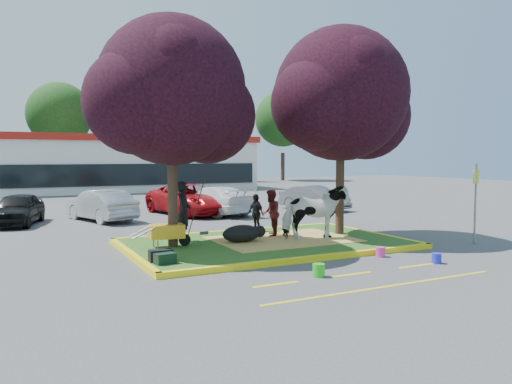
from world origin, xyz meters
name	(u,v)px	position (x,y,z in m)	size (l,w,h in m)	color
ground	(266,246)	(0.00, 0.00, 0.00)	(90.00, 90.00, 0.00)	#424244
median_island	(266,243)	(0.00, 0.00, 0.07)	(8.00, 5.00, 0.15)	#214F18
curb_near	(313,259)	(0.00, -2.58, 0.07)	(8.30, 0.16, 0.15)	yellow
curb_far	(231,232)	(0.00, 2.58, 0.07)	(8.30, 0.16, 0.15)	yellow
curb_left	(132,255)	(-4.08, 0.00, 0.07)	(0.16, 5.30, 0.15)	yellow
curb_right	(371,234)	(4.08, 0.00, 0.07)	(0.16, 5.30, 0.15)	yellow
straw_bedding	(283,239)	(0.60, 0.00, 0.15)	(4.20, 3.00, 0.01)	tan
tree_purple_left	(172,98)	(-2.78, 0.38, 4.36)	(5.06, 4.20, 6.51)	black
tree_purple_right	(342,100)	(2.92, 0.18, 4.56)	(5.30, 4.40, 6.82)	black
fire_lane_stripe_a	(276,285)	(-2.00, -4.20, 0.00)	(1.10, 0.12, 0.01)	yellow
fire_lane_stripe_b	(352,274)	(0.00, -4.20, 0.00)	(1.10, 0.12, 0.01)	yellow
fire_lane_stripe_c	(416,266)	(2.00, -4.20, 0.00)	(1.10, 0.12, 0.01)	yellow
fire_lane_long	(388,286)	(0.00, -5.40, 0.00)	(6.00, 0.10, 0.01)	yellow
retail_building	(127,163)	(2.00, 27.98, 2.25)	(20.40, 8.40, 4.40)	silver
treeline	(96,106)	(1.23, 37.61, 7.73)	(46.58, 7.80, 14.63)	black
cow	(315,213)	(1.44, -0.52, 1.00)	(0.91, 2.00, 1.69)	silver
calf	(242,234)	(-0.76, 0.11, 0.41)	(1.21, 0.69, 0.53)	black
handler	(184,212)	(-2.28, 1.00, 1.06)	(0.67, 0.44, 1.83)	black
visitor_a	(271,213)	(0.58, 0.75, 0.91)	(0.73, 0.57, 1.51)	#481614
visitor_b	(256,213)	(0.56, 1.78, 0.80)	(0.77, 0.32, 1.31)	black
wheelbarrow	(167,232)	(-2.99, 0.33, 0.59)	(1.72, 0.69, 0.65)	black
gear_bag_dark	(161,255)	(-3.70, -1.44, 0.29)	(0.56, 0.31, 0.28)	black
gear_bag_green	(165,259)	(-3.69, -1.79, 0.28)	(0.48, 0.30, 0.26)	black
sign_post	(476,195)	(5.89, -2.70, 1.55)	(0.35, 0.11, 2.50)	slate
bucket_green	(319,270)	(-0.80, -4.04, 0.15)	(0.28, 0.28, 0.30)	green
bucket_pink	(380,252)	(1.97, -2.91, 0.14)	(0.25, 0.25, 0.27)	#DB309A
bucket_blue	(437,258)	(2.68, -4.21, 0.13)	(0.24, 0.24, 0.26)	#1C26E3
car_black	(17,209)	(-6.61, 8.64, 0.64)	(1.51, 3.75, 1.28)	black
car_silver	(101,205)	(-3.42, 8.46, 0.66)	(1.40, 4.03, 1.33)	#A3A6AB
car_red	(190,199)	(0.76, 9.04, 0.72)	(2.38, 5.17, 1.44)	#A50D13
car_white	(214,200)	(1.77, 8.46, 0.67)	(1.87, 4.59, 1.33)	white
car_grey	(314,198)	(7.08, 8.01, 0.62)	(1.32, 3.78, 1.25)	slate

